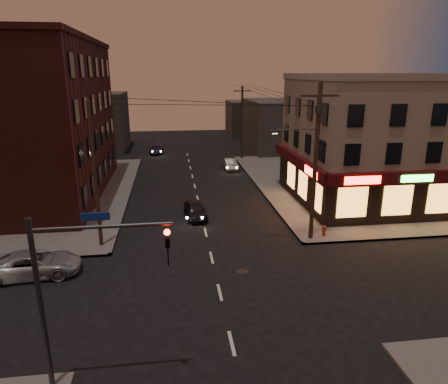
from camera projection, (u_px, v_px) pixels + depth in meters
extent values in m
plane|color=black|center=(220.00, 292.00, 20.18)|extent=(120.00, 120.00, 0.00)
cube|color=#514F4C|center=(372.00, 182.00, 40.50)|extent=(24.00, 28.00, 0.15)
cube|color=gray|center=(388.00, 141.00, 33.57)|extent=(15.00, 12.00, 10.00)
cube|color=gray|center=(396.00, 76.00, 32.07)|extent=(15.20, 12.20, 0.50)
cube|color=black|center=(426.00, 200.00, 28.87)|extent=(15.12, 0.25, 3.40)
cube|color=black|center=(301.00, 182.00, 33.57)|extent=(0.25, 12.12, 3.40)
cube|color=#3D090C|center=(432.00, 177.00, 28.07)|extent=(15.60, 0.50, 0.90)
cube|color=#3D090C|center=(298.00, 161.00, 33.01)|extent=(0.50, 12.60, 0.90)
cube|color=#FF140C|center=(363.00, 180.00, 27.13)|extent=(2.60, 0.06, 0.55)
cube|color=#26FF3F|center=(417.00, 178.00, 27.65)|extent=(2.40, 0.06, 0.50)
cube|color=#FF140C|center=(311.00, 172.00, 29.37)|extent=(0.06, 2.60, 0.55)
cube|color=#FF9F38|center=(420.00, 199.00, 28.62)|extent=(12.40, 0.08, 2.20)
cube|color=#FF9F38|center=(303.00, 184.00, 32.57)|extent=(0.08, 8.40, 2.20)
cube|color=#461916|center=(26.00, 121.00, 34.47)|extent=(12.00, 20.00, 13.00)
cube|color=#3F3D3A|center=(284.00, 125.00, 57.06)|extent=(10.00, 12.00, 7.00)
cube|color=#3F3D3A|center=(94.00, 121.00, 57.26)|extent=(9.00, 10.00, 8.00)
cube|color=#3F3D3A|center=(251.00, 118.00, 70.24)|extent=(8.00, 8.00, 6.00)
cylinder|color=#382619|center=(315.00, 164.00, 25.09)|extent=(0.28, 0.28, 10.00)
cube|color=#382619|center=(320.00, 96.00, 23.88)|extent=(2.40, 0.12, 0.12)
cylinder|color=#333538|center=(319.00, 109.00, 24.11)|extent=(0.44, 0.44, 0.50)
cylinder|color=#333538|center=(297.00, 130.00, 24.29)|extent=(2.60, 0.10, 0.10)
cube|color=#333538|center=(275.00, 132.00, 24.14)|extent=(0.60, 0.25, 0.18)
cube|color=#FFD88C|center=(275.00, 133.00, 24.17)|extent=(0.35, 0.15, 0.04)
cylinder|color=#382619|center=(242.00, 123.00, 50.11)|extent=(0.26, 0.26, 9.00)
cylinder|color=#382619|center=(95.00, 176.00, 24.16)|extent=(0.24, 0.24, 9.00)
cylinder|color=#333538|center=(41.00, 309.00, 13.11)|extent=(0.18, 0.18, 6.40)
cylinder|color=#333538|center=(103.00, 227.00, 12.59)|extent=(4.40, 0.12, 0.12)
imported|color=black|center=(167.00, 238.00, 12.98)|extent=(0.16, 0.20, 1.00)
sphere|color=#FF0C05|center=(167.00, 232.00, 12.80)|extent=(0.20, 0.20, 0.20)
cube|color=navy|center=(95.00, 217.00, 12.46)|extent=(0.90, 0.05, 0.25)
imported|color=#96979E|center=(34.00, 264.00, 21.70)|extent=(5.10, 2.67, 1.37)
imported|color=black|center=(195.00, 210.00, 30.47)|extent=(1.85, 3.84, 1.26)
imported|color=slate|center=(230.00, 164.00, 45.83)|extent=(1.45, 3.80, 1.24)
imported|color=#191932|center=(156.00, 149.00, 54.97)|extent=(1.90, 4.22, 1.20)
cylinder|color=#9D2C0E|center=(324.00, 232.00, 26.75)|extent=(0.24, 0.24, 0.59)
sphere|color=#9D2C0E|center=(324.00, 227.00, 26.66)|extent=(0.24, 0.24, 0.24)
cylinder|color=#9D2C0E|center=(324.00, 230.00, 26.72)|extent=(0.33, 0.15, 0.12)
cylinder|color=#9D2C0E|center=(324.00, 230.00, 26.72)|extent=(0.15, 0.33, 0.12)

